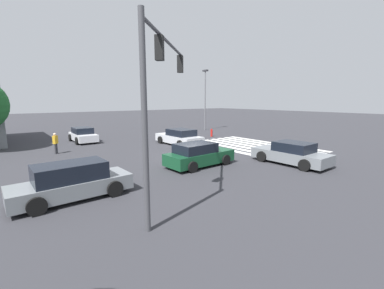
{
  "coord_description": "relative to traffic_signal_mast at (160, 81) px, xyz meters",
  "views": [
    {
      "loc": [
        -14.24,
        10.96,
        4.04
      ],
      "look_at": [
        0.0,
        0.0,
        0.89
      ],
      "focal_mm": 24.0,
      "sensor_mm": 36.0,
      "label": 1
    }
  ],
  "objects": [
    {
      "name": "ground_plane",
      "position": [
        6.17,
        -6.17,
        -4.69
      ],
      "size": [
        152.23,
        152.23,
        0.0
      ],
      "primitive_type": "plane",
      "color": "#333338"
    },
    {
      "name": "crosswalk_markings",
      "position": [
        6.17,
        -12.93,
        -4.68
      ],
      "size": [
        10.75,
        6.3,
        0.01
      ],
      "rotation": [
        0.0,
        0.0,
        1.57
      ],
      "color": "silver",
      "rests_on": "ground_plane"
    },
    {
      "name": "traffic_signal_mast",
      "position": [
        0.0,
        0.0,
        0.0
      ],
      "size": [
        4.62,
        4.62,
        6.52
      ],
      "rotation": [
        0.0,
        0.0,
        -0.79
      ],
      "color": "#47474C",
      "rests_on": "ground_plane"
    },
    {
      "name": "car_0",
      "position": [
        3.89,
        -4.92,
        -4.0
      ],
      "size": [
        2.2,
        4.43,
        1.44
      ],
      "rotation": [
        0.0,
        0.0,
        -1.53
      ],
      "color": "#144728",
      "rests_on": "ground_plane"
    },
    {
      "name": "car_2",
      "position": [
        0.69,
        -9.91,
        -4.02
      ],
      "size": [
        4.77,
        2.23,
        1.41
      ],
      "rotation": [
        0.0,
        0.0,
        0.02
      ],
      "color": "gray",
      "rests_on": "ground_plane"
    },
    {
      "name": "car_3",
      "position": [
        17.79,
        -1.82,
        -4.01
      ],
      "size": [
        4.19,
        2.01,
        1.4
      ],
      "rotation": [
        0.0,
        0.0,
        3.14
      ],
      "color": "silver",
      "rests_on": "ground_plane"
    },
    {
      "name": "car_5",
      "position": [
        2.88,
        2.55,
        -3.96
      ],
      "size": [
        2.03,
        4.66,
        1.52
      ],
      "rotation": [
        0.0,
        0.0,
        -1.54
      ],
      "color": "gray",
      "rests_on": "ground_plane"
    },
    {
      "name": "car_6",
      "position": [
        10.87,
        -8.33,
        -4.01
      ],
      "size": [
        4.95,
        2.34,
        1.43
      ],
      "rotation": [
        0.0,
        0.0,
        0.03
      ],
      "color": "silver",
      "rests_on": "ground_plane"
    },
    {
      "name": "pedestrian",
      "position": [
        13.27,
        1.34,
        -3.81
      ],
      "size": [
        0.41,
        0.41,
        1.59
      ],
      "rotation": [
        0.0,
        0.0,
        -2.33
      ],
      "color": "#38383D",
      "rests_on": "ground_plane"
    },
    {
      "name": "street_light_pole_a",
      "position": [
        18.27,
        -17.67,
        0.04
      ],
      "size": [
        0.8,
        0.36,
        7.87
      ],
      "color": "slate",
      "rests_on": "ground_plane"
    },
    {
      "name": "fire_hydrant",
      "position": [
        12.94,
        -14.11,
        -4.26
      ],
      "size": [
        0.22,
        0.22,
        0.86
      ],
      "color": "red",
      "rests_on": "ground_plane"
    }
  ]
}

